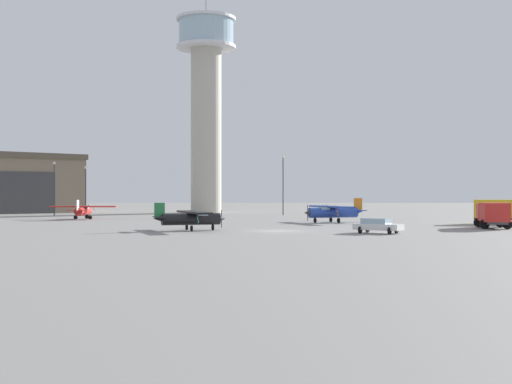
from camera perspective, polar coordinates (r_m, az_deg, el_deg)
The scene contains 11 objects.
ground_plane at distance 66.12m, azimuth 1.77°, elevation -3.27°, with size 400.00×400.00×0.00m, color gray.
control_tower at distance 130.32m, azimuth -4.19°, elevation 8.22°, with size 11.21×11.21×40.76m.
airplane_red at distance 98.52m, azimuth -14.25°, elevation -1.49°, with size 9.29×7.29×2.74m.
airplane_blue at distance 85.51m, azimuth 6.52°, elevation -1.60°, with size 8.00×10.11×3.04m.
airplane_black at distance 66.88m, azimuth -5.53°, elevation -2.14°, with size 7.19×9.08×2.74m.
truck_box_yellow at distance 85.77m, azimuth 20.00°, elevation -1.46°, with size 7.52×4.25×2.90m.
truck_box_red at distance 75.13m, azimuth 19.18°, elevation -1.71°, with size 3.69×6.06×2.67m.
car_white at distance 63.09m, azimuth 10.13°, elevation -2.75°, with size 4.63×3.74×1.37m.
light_post_west at distance 113.66m, azimuth 2.28°, elevation 0.99°, with size 0.44×0.44×9.97m.
light_post_east at distance 117.21m, azimuth -16.50°, elevation 0.68°, with size 0.44×0.44×8.85m.
light_post_north at distance 115.68m, azimuth -14.04°, elevation 0.50°, with size 0.44×0.44×8.12m.
Camera 1 is at (0.96, -66.01, 3.64)m, focal length 47.88 mm.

